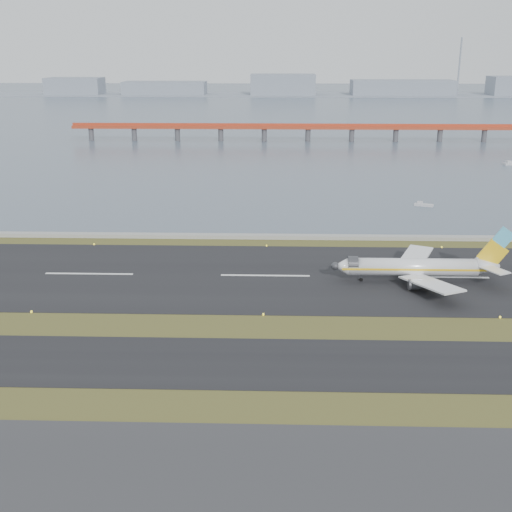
% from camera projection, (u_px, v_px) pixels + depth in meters
% --- Properties ---
extents(ground, '(1000.00, 1000.00, 0.00)m').
position_uv_depth(ground, '(263.00, 332.00, 115.86)').
color(ground, '#3C491A').
rests_on(ground, ground).
extents(taxiway_strip, '(1000.00, 18.00, 0.10)m').
position_uv_depth(taxiway_strip, '(261.00, 363.00, 104.44)').
color(taxiway_strip, black).
rests_on(taxiway_strip, ground).
extents(runway_strip, '(1000.00, 45.00, 0.10)m').
position_uv_depth(runway_strip, '(265.00, 276.00, 144.37)').
color(runway_strip, black).
rests_on(runway_strip, ground).
extents(seawall, '(1000.00, 2.50, 1.00)m').
position_uv_depth(seawall, '(267.00, 237.00, 172.75)').
color(seawall, '#979792').
rests_on(seawall, ground).
extents(bay_water, '(1400.00, 800.00, 1.30)m').
position_uv_depth(bay_water, '(273.00, 108.00, 553.17)').
color(bay_water, '#495568').
rests_on(bay_water, ground).
extents(red_pier, '(260.00, 5.00, 10.20)m').
position_uv_depth(red_pier, '(308.00, 128.00, 350.72)').
color(red_pier, '#AE391D').
rests_on(red_pier, ground).
extents(far_shoreline, '(1400.00, 80.00, 60.50)m').
position_uv_depth(far_shoreline, '(286.00, 89.00, 703.03)').
color(far_shoreline, gray).
rests_on(far_shoreline, ground).
extents(airliner, '(38.52, 32.89, 12.80)m').
position_uv_depth(airliner, '(419.00, 267.00, 139.53)').
color(airliner, white).
rests_on(airliner, ground).
extents(workboat_near, '(6.34, 3.93, 1.47)m').
position_uv_depth(workboat_near, '(423.00, 205.00, 208.07)').
color(workboat_near, '#B9B9BD').
rests_on(workboat_near, ground).
extents(workboat_far, '(8.24, 4.90, 1.91)m').
position_uv_depth(workboat_far, '(511.00, 163.00, 281.59)').
color(workboat_far, '#B9B9BD').
rests_on(workboat_far, ground).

